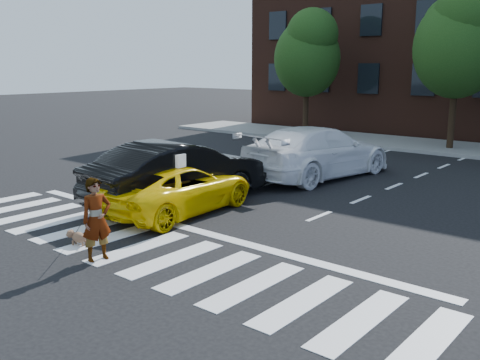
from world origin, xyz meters
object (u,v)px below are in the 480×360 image
object	(u,v)px
black_sedan	(178,173)
dog	(77,237)
taxi	(179,188)
tree_mid	(459,37)
white_suv	(318,152)
tree_left	(308,50)
woman	(97,220)

from	to	relation	value
black_sedan	dog	xyz separation A→B (m)	(0.87, -3.74, -0.67)
black_sedan	taxi	bearing A→B (deg)	142.47
tree_mid	white_suv	size ratio (longest dim) A/B	1.20
white_suv	tree_left	bearing A→B (deg)	-48.16
tree_left	taxi	size ratio (longest dim) A/B	1.48
black_sedan	dog	distance (m)	3.90
tree_mid	white_suv	distance (m)	9.51
black_sedan	woman	world-z (taller)	black_sedan
tree_mid	tree_left	bearing A→B (deg)	180.00
taxi	black_sedan	xyz separation A→B (m)	(-0.60, 0.53, 0.25)
tree_mid	taxi	world-z (taller)	tree_mid
tree_left	taxi	distance (m)	15.99
taxi	black_sedan	world-z (taller)	black_sedan
tree_mid	white_suv	world-z (taller)	tree_mid
tree_left	white_suv	size ratio (longest dim) A/B	1.10
taxi	woman	distance (m)	3.70
black_sedan	dog	bearing A→B (deg)	107.28
black_sedan	woman	distance (m)	4.42
tree_left	dog	distance (m)	19.12
tree_left	woman	xyz separation A→B (m)	(6.91, -17.94, -3.63)
taxi	white_suv	world-z (taller)	white_suv
tree_mid	dog	xyz separation A→B (m)	(-1.66, -17.70, -4.67)
tree_mid	white_suv	bearing A→B (deg)	-100.26
black_sedan	dog	size ratio (longest dim) A/B	9.67
taxi	white_suv	size ratio (longest dim) A/B	0.74
taxi	dog	bearing A→B (deg)	90.86
taxi	woman	bearing A→B (deg)	107.27
dog	black_sedan	bearing A→B (deg)	81.35
tree_mid	dog	distance (m)	18.38
white_suv	woman	bearing A→B (deg)	102.50
tree_mid	woman	world-z (taller)	tree_mid
white_suv	woman	world-z (taller)	white_suv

